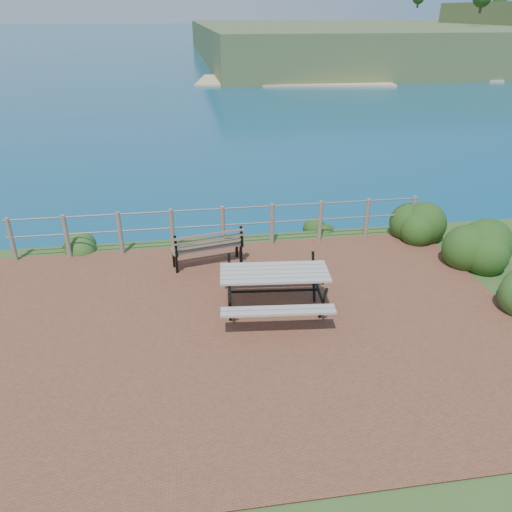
{
  "coord_description": "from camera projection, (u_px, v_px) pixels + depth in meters",
  "views": [
    {
      "loc": [
        -0.83,
        -7.19,
        4.98
      ],
      "look_at": [
        0.46,
        1.29,
        0.75
      ],
      "focal_mm": 35.0,
      "sensor_mm": 36.0,
      "label": 1
    }
  ],
  "objects": [
    {
      "name": "safety_railing",
      "position": [
        223.0,
        225.0,
        11.4
      ],
      "size": [
        9.4,
        0.1,
        1.0
      ],
      "color": "#6B5B4C",
      "rests_on": "ground"
    },
    {
      "name": "shrub_lip_east",
      "position": [
        318.0,
        228.0,
        12.7
      ],
      "size": [
        0.71,
        0.71,
        0.43
      ],
      "primitive_type": "ellipsoid",
      "color": "#1D4515",
      "rests_on": "ground"
    },
    {
      "name": "park_bench",
      "position": [
        207.0,
        241.0,
        10.61
      ],
      "size": [
        1.58,
        0.69,
        0.87
      ],
      "rotation": [
        0.0,
        0.0,
        0.21
      ],
      "color": "brown",
      "rests_on": "ground"
    },
    {
      "name": "ground",
      "position": [
        241.0,
        329.0,
        8.69
      ],
      "size": [
        10.0,
        7.0,
        0.12
      ],
      "primitive_type": "cube",
      "color": "brown",
      "rests_on": "ground"
    },
    {
      "name": "ocean",
      "position": [
        175.0,
        25.0,
        186.02
      ],
      "size": [
        1200.0,
        1200.0,
        0.0
      ],
      "primitive_type": "plane",
      "color": "#125F70",
      "rests_on": "ground"
    },
    {
      "name": "picnic_table",
      "position": [
        274.0,
        287.0,
        8.96
      ],
      "size": [
        1.99,
        1.66,
        0.81
      ],
      "rotation": [
        0.0,
        0.0,
        -0.09
      ],
      "color": "gray",
      "rests_on": "ground"
    },
    {
      "name": "shrub_right_front",
      "position": [
        484.0,
        266.0,
        10.82
      ],
      "size": [
        1.36,
        1.36,
        1.94
      ],
      "primitive_type": "ellipsoid",
      "color": "#1D4515",
      "rests_on": "ground"
    },
    {
      "name": "shrub_lip_west",
      "position": [
        83.0,
        247.0,
        11.66
      ],
      "size": [
        0.88,
        0.88,
        0.66
      ],
      "primitive_type": "ellipsoid",
      "color": "#244A1B",
      "rests_on": "ground"
    },
    {
      "name": "shrub_right_edge",
      "position": [
        410.0,
        239.0,
        12.08
      ],
      "size": [
        1.12,
        1.12,
        1.6
      ],
      "primitive_type": "ellipsoid",
      "color": "#1D4515",
      "rests_on": "ground"
    }
  ]
}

